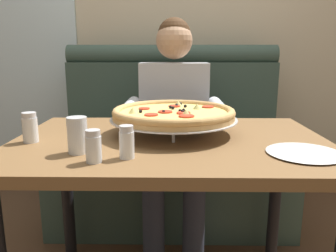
# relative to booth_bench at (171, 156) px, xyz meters

# --- Properties ---
(back_wall_with_window) EXTENTS (6.00, 0.12, 2.80)m
(back_wall_with_window) POSITION_rel_booth_bench_xyz_m (0.00, 0.57, 1.00)
(back_wall_with_window) COLOR beige
(back_wall_with_window) RESTS_ON ground_plane
(window_panel) EXTENTS (1.10, 0.02, 2.80)m
(window_panel) POSITION_rel_booth_bench_xyz_m (-1.29, 0.50, 1.00)
(window_panel) COLOR white
(window_panel) RESTS_ON ground_plane
(booth_bench) EXTENTS (1.47, 0.78, 1.13)m
(booth_bench) POSITION_rel_booth_bench_xyz_m (0.00, 0.00, 0.00)
(booth_bench) COLOR #384C42
(booth_bench) RESTS_ON ground_plane
(dining_table) EXTENTS (1.22, 0.83, 0.75)m
(dining_table) POSITION_rel_booth_bench_xyz_m (0.00, -0.88, 0.26)
(dining_table) COLOR brown
(dining_table) RESTS_ON ground_plane
(diner_main) EXTENTS (0.54, 0.64, 1.27)m
(diner_main) POSITION_rel_booth_bench_xyz_m (0.02, -0.27, 0.31)
(diner_main) COLOR #2D3342
(diner_main) RESTS_ON ground_plane
(pizza) EXTENTS (0.52, 0.52, 0.12)m
(pizza) POSITION_rel_booth_bench_xyz_m (0.01, -0.80, 0.44)
(pizza) COLOR silver
(pizza) RESTS_ON dining_table
(shaker_oregano) EXTENTS (0.05, 0.05, 0.11)m
(shaker_oregano) POSITION_rel_booth_bench_xyz_m (-0.14, -1.13, 0.40)
(shaker_oregano) COLOR white
(shaker_oregano) RESTS_ON dining_table
(shaker_pepper_flakes) EXTENTS (0.05, 0.05, 0.10)m
(shaker_pepper_flakes) POSITION_rel_booth_bench_xyz_m (-0.23, -1.17, 0.40)
(shaker_pepper_flakes) COLOR white
(shaker_pepper_flakes) RESTS_ON dining_table
(shaker_parmesan) EXTENTS (0.06, 0.06, 0.11)m
(shaker_parmesan) POSITION_rel_booth_bench_xyz_m (-0.52, -0.94, 0.40)
(shaker_parmesan) COLOR white
(shaker_parmesan) RESTS_ON dining_table
(plate_near_left) EXTENTS (0.25, 0.25, 0.02)m
(plate_near_left) POSITION_rel_booth_bench_xyz_m (0.45, -1.08, 0.36)
(plate_near_left) COLOR white
(plate_near_left) RESTS_ON dining_table
(drinking_glass) EXTENTS (0.07, 0.07, 0.12)m
(drinking_glass) POSITION_rel_booth_bench_xyz_m (-0.31, -1.08, 0.41)
(drinking_glass) COLOR silver
(drinking_glass) RESTS_ON dining_table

